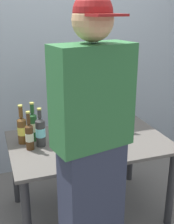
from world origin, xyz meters
TOP-DOWN VIEW (x-y plane):
  - ground_plane at (0.00, 0.00)m, footprint 8.00×8.00m
  - desk at (0.00, 0.00)m, footprint 1.29×0.84m
  - laptop at (0.22, 0.05)m, footprint 0.36×0.33m
  - beer_bottle_dark at (-0.48, -0.00)m, footprint 0.06×0.06m
  - beer_bottle_amber at (-0.52, 0.13)m, footprint 0.07×0.07m
  - beer_bottle_brown at (-0.39, 0.04)m, footprint 0.08×0.08m
  - beer_bottle_green at (-0.43, 0.15)m, footprint 0.07×0.07m
  - person_figure at (-0.19, -0.60)m, footprint 0.49×0.35m
  - back_wall at (0.00, 0.97)m, footprint 6.00×0.10m

SIDE VIEW (x-z plane):
  - ground_plane at x=0.00m, z-range 0.00..0.00m
  - desk at x=0.00m, z-range 0.24..0.94m
  - laptop at x=0.22m, z-range 0.64..0.87m
  - beer_bottle_dark at x=-0.48m, z-range 0.66..0.97m
  - beer_bottle_amber at x=-0.52m, z-range 0.66..0.98m
  - beer_bottle_brown at x=-0.39m, z-range 0.67..0.98m
  - beer_bottle_green at x=-0.43m, z-range 0.67..0.99m
  - person_figure at x=-0.19m, z-range 0.03..1.84m
  - back_wall at x=0.00m, z-range 0.00..2.60m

